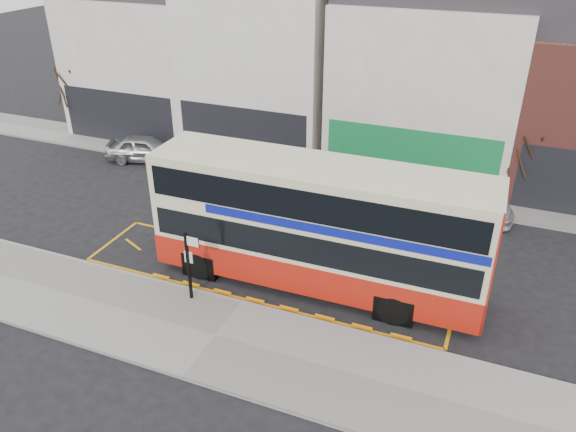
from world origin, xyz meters
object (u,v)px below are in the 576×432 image
at_px(double_decker_bus, 319,225).
at_px(street_tree_left, 69,76).
at_px(car_silver, 145,148).
at_px(car_grey, 319,183).
at_px(bus_stop_post, 189,260).
at_px(car_white, 453,203).
at_px(street_tree_right, 528,141).

relative_size(double_decker_bus, street_tree_left, 2.25).
height_order(car_silver, car_grey, car_silver).
bearing_deg(bus_stop_post, car_grey, 82.91).
distance_m(car_white, street_tree_left, 23.43).
bearing_deg(street_tree_left, car_grey, -9.03).
height_order(double_decker_bus, car_grey, double_decker_bus).
bearing_deg(car_silver, car_white, -108.60).
xyz_separation_m(car_silver, car_white, (16.66, -0.44, 0.05)).
bearing_deg(street_tree_right, bus_stop_post, -129.76).
relative_size(car_grey, car_white, 0.78).
distance_m(car_silver, street_tree_right, 19.53).
distance_m(bus_stop_post, street_tree_left, 19.92).
relative_size(car_grey, street_tree_right, 0.88).
bearing_deg(street_tree_right, car_white, -136.41).
distance_m(bus_stop_post, car_white, 12.47).
distance_m(car_grey, street_tree_right, 9.62).
bearing_deg(car_grey, car_silver, 99.71).
bearing_deg(car_grey, bus_stop_post, -174.95).
distance_m(double_decker_bus, car_silver, 14.93).
bearing_deg(car_silver, street_tree_left, 54.59).
bearing_deg(car_silver, bus_stop_post, -155.71).
relative_size(double_decker_bus, street_tree_right, 2.55).
distance_m(double_decker_bus, street_tree_left, 21.54).
distance_m(double_decker_bus, car_grey, 7.67).
bearing_deg(car_silver, street_tree_right, -101.04).
relative_size(bus_stop_post, car_grey, 0.64).
distance_m(double_decker_bus, car_white, 8.32).
xyz_separation_m(double_decker_bus, car_grey, (-2.41, 7.04, -1.82)).
relative_size(bus_stop_post, car_silver, 0.62).
bearing_deg(street_tree_right, car_grey, -163.97).
bearing_deg(bus_stop_post, car_silver, 131.87).
bearing_deg(bus_stop_post, double_decker_bus, 36.38).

